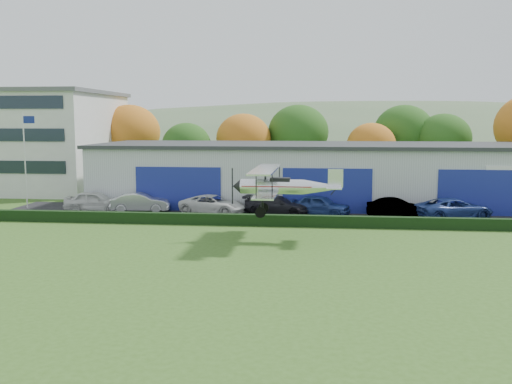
# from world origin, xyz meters

# --- Properties ---
(ground) EXTENTS (300.00, 300.00, 0.00)m
(ground) POSITION_xyz_m (0.00, 0.00, 0.00)
(ground) COLOR #35581B
(ground) RESTS_ON ground
(apron) EXTENTS (48.00, 9.00, 0.05)m
(apron) POSITION_xyz_m (3.00, 21.00, 0.03)
(apron) COLOR black
(apron) RESTS_ON ground
(hedge) EXTENTS (46.00, 0.60, 0.80)m
(hedge) POSITION_xyz_m (3.00, 16.20, 0.40)
(hedge) COLOR black
(hedge) RESTS_ON ground
(hangar) EXTENTS (40.60, 12.60, 5.30)m
(hangar) POSITION_xyz_m (5.00, 27.98, 2.66)
(hangar) COLOR #B2B7BC
(hangar) RESTS_ON ground
(office_block) EXTENTS (20.60, 15.60, 10.40)m
(office_block) POSITION_xyz_m (-28.00, 35.00, 5.21)
(office_block) COLOR silver
(office_block) RESTS_ON ground
(flagpole) EXTENTS (1.05, 0.10, 8.00)m
(flagpole) POSITION_xyz_m (-19.88, 22.00, 4.78)
(flagpole) COLOR silver
(flagpole) RESTS_ON ground
(tree_belt) EXTENTS (75.70, 13.22, 10.12)m
(tree_belt) POSITION_xyz_m (0.85, 40.62, 5.61)
(tree_belt) COLOR #3D2614
(tree_belt) RESTS_ON ground
(distant_hills) EXTENTS (430.00, 196.00, 56.00)m
(distant_hills) POSITION_xyz_m (-4.38, 140.00, -13.05)
(distant_hills) COLOR #4C6642
(distant_hills) RESTS_ON ground
(car_0) EXTENTS (4.97, 2.28, 1.65)m
(car_0) POSITION_xyz_m (-13.57, 20.81, 0.88)
(car_0) COLOR silver
(car_0) RESTS_ON apron
(car_1) EXTENTS (4.87, 2.33, 1.54)m
(car_1) POSITION_xyz_m (-9.86, 20.88, 0.82)
(car_1) COLOR silver
(car_1) RESTS_ON apron
(car_2) EXTENTS (5.70, 3.64, 1.46)m
(car_2) POSITION_xyz_m (-3.90, 20.70, 0.78)
(car_2) COLOR silver
(car_2) RESTS_ON apron
(car_3) EXTENTS (5.44, 2.99, 1.49)m
(car_3) POSITION_xyz_m (1.13, 20.74, 0.80)
(car_3) COLOR black
(car_3) RESTS_ON apron
(car_4) EXTENTS (5.00, 3.22, 1.58)m
(car_4) POSITION_xyz_m (4.45, 20.71, 0.84)
(car_4) COLOR navy
(car_4) RESTS_ON apron
(car_5) EXTENTS (4.52, 1.76, 1.47)m
(car_5) POSITION_xyz_m (10.20, 20.36, 0.78)
(car_5) COLOR gray
(car_5) RESTS_ON apron
(car_6) EXTENTS (6.25, 4.40, 1.58)m
(car_6) POSITION_xyz_m (14.33, 20.03, 0.84)
(car_6) COLOR navy
(car_6) RESTS_ON apron
(biplane) EXTENTS (6.85, 7.78, 2.93)m
(biplane) POSITION_xyz_m (2.05, 11.82, 3.38)
(biplane) COLOR silver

